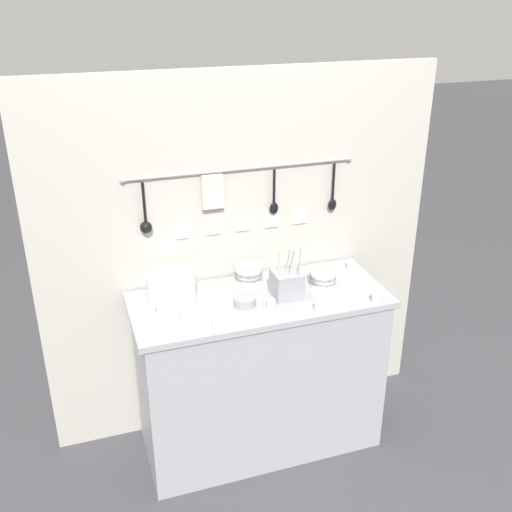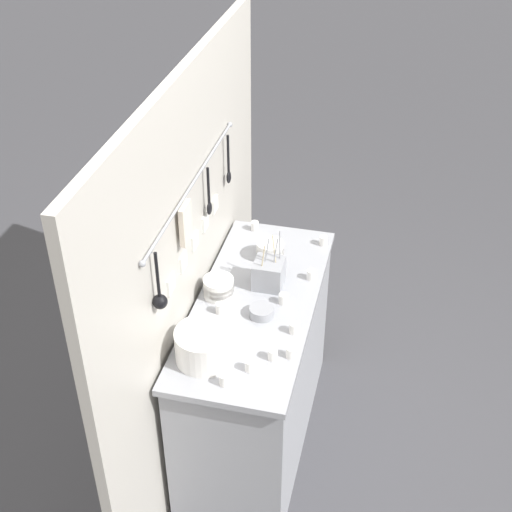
% 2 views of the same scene
% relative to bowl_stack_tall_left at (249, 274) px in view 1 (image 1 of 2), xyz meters
% --- Properties ---
extents(ground_plane, '(20.00, 20.00, 0.00)m').
position_rel_bowl_stack_tall_left_xyz_m(ground_plane, '(-0.00, -0.17, -0.90)').
color(ground_plane, '#424247').
extents(counter, '(1.21, 0.51, 0.86)m').
position_rel_bowl_stack_tall_left_xyz_m(counter, '(-0.00, -0.17, -0.47)').
color(counter, '#9EA0A8').
rests_on(counter, ground).
extents(back_wall, '(2.01, 0.09, 1.87)m').
position_rel_bowl_stack_tall_left_xyz_m(back_wall, '(-0.00, 0.12, 0.04)').
color(back_wall, '#BCB7AD').
rests_on(back_wall, ground).
extents(bowl_stack_tall_left, '(0.13, 0.13, 0.09)m').
position_rel_bowl_stack_tall_left_xyz_m(bowl_stack_tall_left, '(0.00, 0.00, 0.00)').
color(bowl_stack_tall_left, white).
rests_on(bowl_stack_tall_left, counter).
extents(bowl_stack_wide_centre, '(0.13, 0.13, 0.09)m').
position_rel_bowl_stack_tall_left_xyz_m(bowl_stack_wide_centre, '(0.33, -0.16, -0.00)').
color(bowl_stack_wide_centre, white).
rests_on(bowl_stack_wide_centre, counter).
extents(plate_stack, '(0.23, 0.23, 0.13)m').
position_rel_bowl_stack_tall_left_xyz_m(plate_stack, '(-0.40, -0.05, 0.02)').
color(plate_stack, white).
rests_on(plate_stack, counter).
extents(steel_mixing_bowl, '(0.11, 0.11, 0.04)m').
position_rel_bowl_stack_tall_left_xyz_m(steel_mixing_bowl, '(-0.09, -0.21, -0.02)').
color(steel_mixing_bowl, '#93969E').
rests_on(steel_mixing_bowl, counter).
extents(cutlery_caddy, '(0.13, 0.13, 0.26)m').
position_rel_bowl_stack_tall_left_xyz_m(cutlery_caddy, '(0.12, -0.20, 0.02)').
color(cutlery_caddy, '#93969E').
rests_on(cutlery_caddy, counter).
extents(cup_back_left, '(0.04, 0.04, 0.05)m').
position_rel_bowl_stack_tall_left_xyz_m(cup_back_left, '(0.21, -0.37, -0.02)').
color(cup_back_left, white).
rests_on(cup_back_left, counter).
extents(cup_back_right, '(0.04, 0.04, 0.05)m').
position_rel_bowl_stack_tall_left_xyz_m(cup_back_right, '(-0.16, -0.37, -0.02)').
color(cup_back_right, white).
rests_on(cup_back_right, counter).
extents(cup_beside_plates, '(0.04, 0.04, 0.05)m').
position_rel_bowl_stack_tall_left_xyz_m(cup_beside_plates, '(-0.11, -0.04, -0.02)').
color(cup_beside_plates, white).
rests_on(cup_beside_plates, counter).
extents(cup_by_caddy, '(0.04, 0.04, 0.05)m').
position_rel_bowl_stack_tall_left_xyz_m(cup_by_caddy, '(0.01, -0.28, -0.02)').
color(cup_by_caddy, white).
rests_on(cup_by_caddy, counter).
extents(cup_edge_far, '(0.04, 0.04, 0.05)m').
position_rel_bowl_stack_tall_left_xyz_m(cup_edge_far, '(-0.31, -0.38, -0.02)').
color(cup_edge_far, white).
rests_on(cup_edge_far, counter).
extents(cup_centre, '(0.04, 0.04, 0.05)m').
position_rel_bowl_stack_tall_left_xyz_m(cup_centre, '(0.54, -0.03, -0.02)').
color(cup_centre, white).
rests_on(cup_centre, counter).
extents(cup_mid_row, '(0.04, 0.04, 0.05)m').
position_rel_bowl_stack_tall_left_xyz_m(cup_mid_row, '(-0.34, -0.32, -0.02)').
color(cup_mid_row, white).
rests_on(cup_mid_row, counter).
extents(cup_front_left, '(0.04, 0.04, 0.05)m').
position_rel_bowl_stack_tall_left_xyz_m(cup_front_left, '(0.49, -0.38, -0.02)').
color(cup_front_left, white).
rests_on(cup_front_left, counter).
extents(cup_edge_near, '(0.04, 0.04, 0.05)m').
position_rel_bowl_stack_tall_left_xyz_m(cup_edge_near, '(-0.51, -0.17, -0.02)').
color(cup_edge_near, white).
rests_on(cup_edge_near, counter).
extents(cup_front_right, '(0.04, 0.04, 0.05)m').
position_rel_bowl_stack_tall_left_xyz_m(cup_front_right, '(-0.42, -0.24, -0.02)').
color(cup_front_right, white).
rests_on(cup_front_right, counter).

